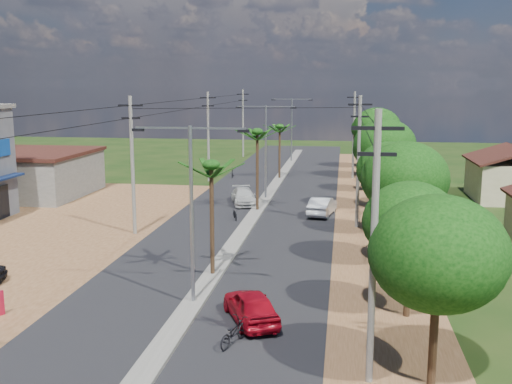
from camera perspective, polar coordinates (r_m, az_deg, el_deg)
ground at (r=27.39m, az=-5.98°, el=-10.64°), size 160.00×160.00×0.00m
road at (r=41.44m, az=-0.87°, el=-3.32°), size 12.00×110.00×0.04m
median at (r=44.31m, az=-0.25°, el=-2.33°), size 1.00×90.00×0.18m
dirt_shoulder_east at (r=40.99m, az=10.97°, el=-3.67°), size 5.00×90.00×0.03m
low_shed at (r=56.50m, az=-20.85°, el=1.66°), size 10.40×10.40×3.95m
tree_east_a at (r=19.72m, az=16.96°, el=-5.65°), size 4.40×4.40×6.37m
tree_east_b at (r=25.55m, az=14.52°, el=-2.81°), size 4.00×4.00×5.83m
tree_east_c at (r=32.30m, az=14.00°, el=1.26°), size 4.60×4.60×6.83m
tree_east_d at (r=39.25m, az=12.56°, el=2.09°), size 4.20×4.20×6.13m
tree_east_e at (r=47.10m, az=12.15°, el=4.35°), size 4.80×4.80×7.14m
tree_east_f at (r=55.15m, az=11.16°, el=3.96°), size 3.80×3.80×5.52m
tree_east_g at (r=63.02m, az=11.42°, el=5.95°), size 5.00×5.00×7.38m
tree_east_h at (r=71.01m, az=10.83°, el=5.95°), size 4.40×4.40×6.52m
palm_median_near at (r=29.78m, az=-4.28°, el=2.10°), size 2.00×2.00×6.15m
palm_median_mid at (r=45.39m, az=0.12°, el=5.39°), size 2.00×2.00×6.55m
palm_median_far at (r=61.27m, az=2.28°, el=6.05°), size 2.00×2.00×5.85m
streetlight_near at (r=26.07m, az=-6.17°, el=-0.77°), size 5.10×0.18×8.00m
streetlight_mid at (r=50.43m, az=0.94°, el=4.61°), size 5.10×0.18×8.00m
streetlight_far at (r=75.21m, az=3.41°, el=6.45°), size 5.10×0.18×8.00m
utility_pole_w_b at (r=39.47m, az=-11.69°, el=2.78°), size 1.60×0.24×9.00m
utility_pole_w_c at (r=60.49m, az=-4.57°, el=5.49°), size 1.60×0.24×9.00m
utility_pole_w_d at (r=81.05m, az=-1.25°, el=6.72°), size 1.60×0.24×9.00m
utility_pole_e_a at (r=19.44m, az=11.15°, el=-4.80°), size 1.60×0.24×9.00m
utility_pole_e_b at (r=41.08m, az=9.74°, el=3.13°), size 1.60×0.24×9.00m
utility_pole_e_c at (r=62.97m, az=9.30°, el=5.57°), size 1.60×0.24×9.00m
car_red_near at (r=25.15m, az=-0.50°, el=-10.86°), size 3.15×4.31×1.37m
car_silver_mid at (r=45.12m, az=6.31°, el=-1.38°), size 2.17×4.42×1.39m
car_white_far at (r=48.95m, az=-1.17°, el=-0.47°), size 2.93×4.71×1.27m
moto_rider_east at (r=23.18m, az=-2.15°, el=-13.27°), size 1.26×1.98×0.98m
moto_rider_west_a at (r=43.50m, az=-2.01°, el=-2.14°), size 1.00×1.66×0.82m
moto_rider_west_b at (r=62.79m, az=-2.27°, el=1.81°), size 0.75×1.83×1.07m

